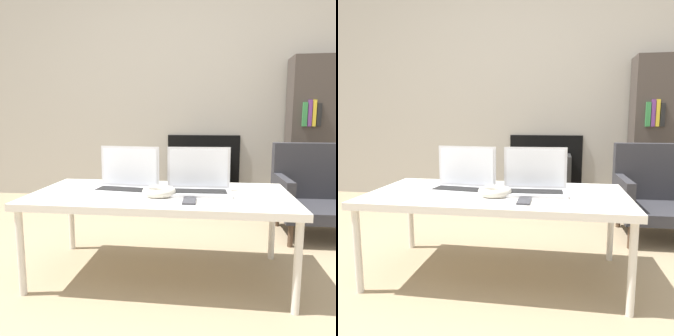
% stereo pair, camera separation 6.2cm
% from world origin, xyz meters
% --- Properties ---
extents(ground_plane, '(14.00, 14.00, 0.00)m').
position_xyz_m(ground_plane, '(0.00, 0.00, 0.00)').
color(ground_plane, '#998466').
extents(wall_back, '(7.00, 0.08, 2.60)m').
position_xyz_m(wall_back, '(0.00, 2.22, 1.29)').
color(wall_back, '#ADA89E').
rests_on(wall_back, ground_plane).
extents(table, '(1.37, 0.67, 0.47)m').
position_xyz_m(table, '(0.00, 0.38, 0.43)').
color(table, silver).
rests_on(table, ground_plane).
extents(laptop_left, '(0.37, 0.24, 0.24)m').
position_xyz_m(laptop_left, '(-0.20, 0.40, 0.53)').
color(laptop_left, silver).
rests_on(laptop_left, table).
extents(laptop_right, '(0.35, 0.22, 0.24)m').
position_xyz_m(laptop_right, '(0.20, 0.40, 0.53)').
color(laptop_right, silver).
rests_on(laptop_right, table).
extents(headphones, '(0.18, 0.18, 0.04)m').
position_xyz_m(headphones, '(-0.00, 0.31, 0.49)').
color(headphones, beige).
rests_on(headphones, table).
extents(phone, '(0.06, 0.12, 0.01)m').
position_xyz_m(phone, '(0.16, 0.19, 0.47)').
color(phone, '#333338').
rests_on(phone, table).
extents(tv, '(0.51, 0.40, 0.51)m').
position_xyz_m(tv, '(0.19, 1.97, 0.25)').
color(tv, black).
rests_on(tv, ground_plane).
extents(armchair, '(0.68, 0.56, 0.68)m').
position_xyz_m(armchair, '(1.09, 1.20, 0.33)').
color(armchair, '#2D2D33').
rests_on(armchair, ground_plane).
extents(bookshelf, '(0.69, 0.32, 1.45)m').
position_xyz_m(bookshelf, '(1.36, 2.02, 0.72)').
color(bookshelf, '#3F3833').
rests_on(bookshelf, ground_plane).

